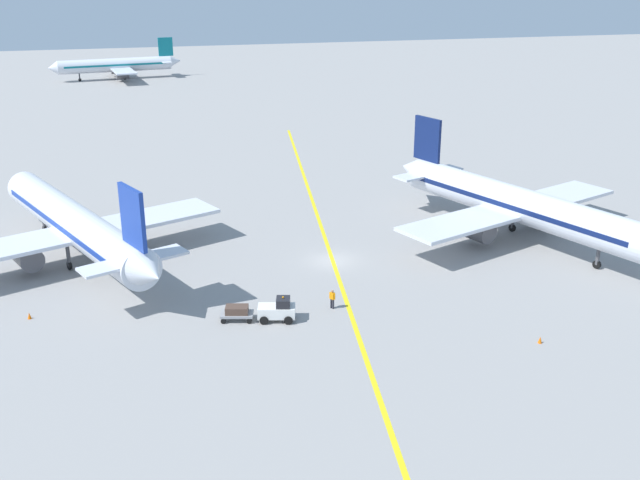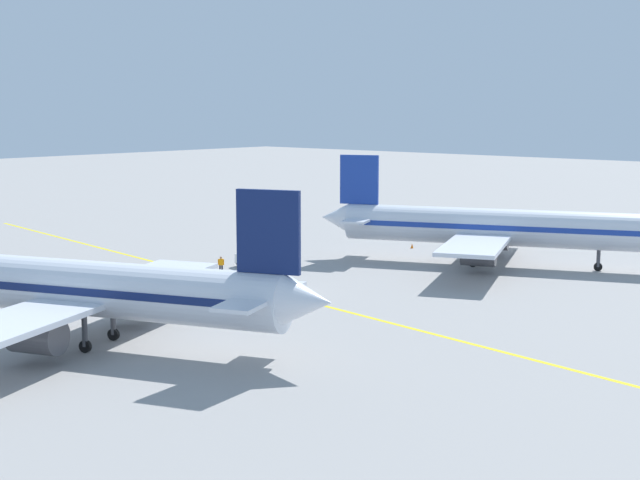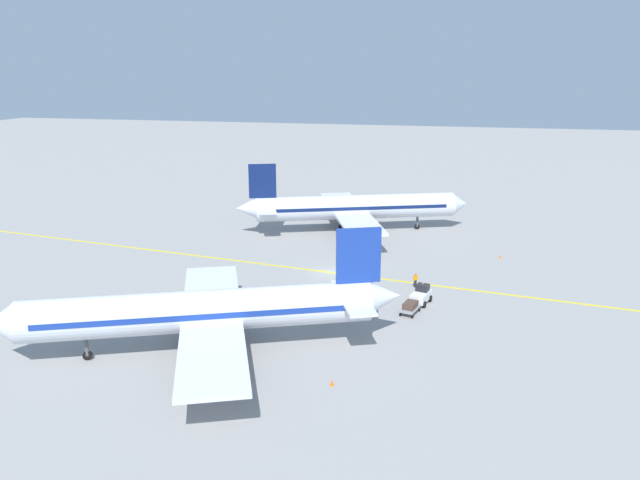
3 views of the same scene
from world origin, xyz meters
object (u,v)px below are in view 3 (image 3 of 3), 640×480
ground_crew_worker (415,280)px  traffic_cone_by_wingtip (332,382)px  airplane_at_gate (205,312)px  traffic_cone_mid_apron (500,256)px  airplane_adjacent_stand (353,208)px  baggage_tug_white (421,295)px  traffic_cone_near_nose (361,219)px  baggage_cart_trailing (410,307)px

ground_crew_worker → traffic_cone_by_wingtip: size_ratio=3.05×
airplane_at_gate → traffic_cone_by_wingtip: size_ratio=61.53×
traffic_cone_mid_apron → traffic_cone_by_wingtip: (-38.05, 14.23, 0.00)m
airplane_adjacent_stand → baggage_tug_white: size_ratio=10.42×
airplane_adjacent_stand → traffic_cone_by_wingtip: airplane_adjacent_stand is taller
airplane_adjacent_stand → traffic_cone_mid_apron: bearing=-113.5°
airplane_adjacent_stand → traffic_cone_near_nose: bearing=-1.0°
baggage_tug_white → baggage_cart_trailing: size_ratio=1.14×
airplane_adjacent_stand → traffic_cone_mid_apron: 23.42m
airplane_adjacent_stand → traffic_cone_mid_apron: size_ratio=62.13×
airplane_at_gate → traffic_cone_mid_apron: (34.53, -26.28, -3.43)m
traffic_cone_mid_apron → airplane_adjacent_stand: bearing=66.5°
airplane_at_gate → baggage_tug_white: 23.81m
baggage_tug_white → traffic_cone_mid_apron: size_ratio=5.96×
airplane_at_gate → traffic_cone_near_nose: size_ratio=61.53×
baggage_cart_trailing → traffic_cone_mid_apron: size_ratio=5.21×
airplane_at_gate → baggage_tug_white: bearing=-47.4°
baggage_cart_trailing → traffic_cone_near_nose: bearing=16.8°
airplane_at_gate → airplane_adjacent_stand: same height
ground_crew_worker → baggage_cart_trailing: bearing=-178.7°
airplane_at_gate → traffic_cone_near_nose: bearing=-5.8°
traffic_cone_by_wingtip → baggage_tug_white: bearing=-15.4°
baggage_tug_white → traffic_cone_by_wingtip: baggage_tug_white is taller
baggage_tug_white → baggage_cart_trailing: baggage_tug_white is taller
ground_crew_worker → traffic_cone_near_nose: size_ratio=3.05×
ground_crew_worker → airplane_adjacent_stand: bearing=26.4°
airplane_adjacent_stand → traffic_cone_mid_apron: airplane_adjacent_stand is taller
baggage_cart_trailing → traffic_cone_near_nose: size_ratio=5.21×
baggage_tug_white → baggage_cart_trailing: 3.30m
traffic_cone_near_nose → traffic_cone_mid_apron: same height
baggage_tug_white → traffic_cone_near_nose: 36.80m
ground_crew_worker → traffic_cone_by_wingtip: (-24.36, 4.36, -0.63)m
traffic_cone_near_nose → traffic_cone_mid_apron: bearing=-127.4°
airplane_adjacent_stand → baggage_tug_white: airplane_adjacent_stand is taller
traffic_cone_mid_apron → traffic_cone_by_wingtip: same height
traffic_cone_near_nose → traffic_cone_by_wingtip: 54.64m
airplane_at_gate → traffic_cone_mid_apron: 43.53m
baggage_tug_white → ground_crew_worker: baggage_tug_white is taller
airplane_at_gate → airplane_adjacent_stand: 44.04m
traffic_cone_near_nose → traffic_cone_mid_apron: size_ratio=1.00×
airplane_adjacent_stand → baggage_cart_trailing: size_ratio=11.92×
traffic_cone_by_wingtip → baggage_cart_trailing: bearing=-15.5°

